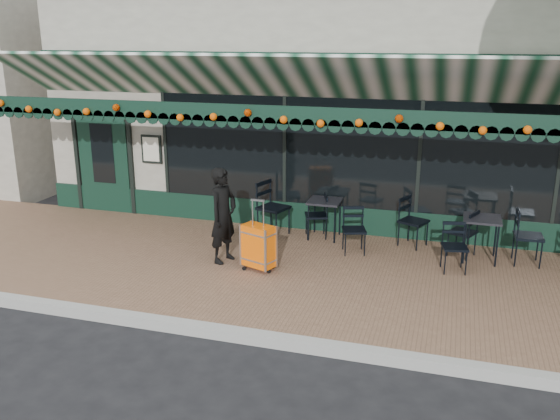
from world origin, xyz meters
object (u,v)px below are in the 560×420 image
(woman, at_px, (223,215))
(cafe_table_a, at_px, (482,222))
(chair_a_left, at_px, (462,233))
(chair_solo, at_px, (273,208))
(chair_a_right, at_px, (528,237))
(chair_b_front, at_px, (354,231))
(suitcase, at_px, (258,247))
(chair_b_right, at_px, (414,222))
(cafe_table_b, at_px, (325,204))
(chair_b_left, at_px, (316,216))
(chair_a_front, at_px, (455,248))

(woman, distance_m, cafe_table_a, 4.11)
(chair_a_left, xyz_separation_m, chair_solo, (-3.27, 0.13, 0.10))
(chair_a_right, bearing_deg, chair_solo, 85.12)
(chair_a_left, relative_size, chair_b_front, 1.02)
(suitcase, distance_m, chair_b_right, 2.82)
(cafe_table_a, bearing_deg, chair_b_right, 161.37)
(cafe_table_b, distance_m, chair_b_left, 0.27)
(cafe_table_a, distance_m, chair_solo, 3.56)
(chair_b_front, xyz_separation_m, chair_solo, (-1.55, 0.50, 0.11))
(cafe_table_a, distance_m, chair_a_front, 0.77)
(suitcase, bearing_deg, chair_a_front, 35.87)
(chair_a_left, distance_m, chair_b_right, 0.84)
(cafe_table_a, height_order, chair_a_front, chair_a_front)
(suitcase, bearing_deg, chair_a_left, 47.35)
(suitcase, bearing_deg, chair_a_right, 40.47)
(chair_a_left, distance_m, chair_b_left, 2.51)
(chair_a_front, bearing_deg, cafe_table_a, 45.72)
(suitcase, distance_m, cafe_table_a, 3.58)
(chair_b_left, relative_size, chair_solo, 0.79)
(chair_b_left, bearing_deg, chair_b_front, 33.59)
(chair_a_right, relative_size, chair_a_front, 1.17)
(chair_a_front, xyz_separation_m, chair_solo, (-3.16, 0.85, 0.11))
(chair_b_left, relative_size, chair_b_front, 1.02)
(cafe_table_b, xyz_separation_m, chair_b_front, (0.64, -0.61, -0.23))
(cafe_table_b, distance_m, chair_solo, 0.93)
(suitcase, relative_size, chair_a_left, 1.40)
(cafe_table_b, relative_size, chair_solo, 0.70)
(cafe_table_b, xyz_separation_m, chair_a_right, (3.34, -0.31, -0.18))
(chair_solo, bearing_deg, chair_a_left, -74.19)
(suitcase, distance_m, chair_solo, 1.68)
(chair_a_right, xyz_separation_m, chair_b_front, (-2.70, -0.30, -0.06))
(chair_b_right, height_order, chair_b_front, chair_b_right)
(suitcase, distance_m, chair_a_right, 4.24)
(chair_a_right, distance_m, chair_b_front, 2.72)
(woman, relative_size, suitcase, 1.37)
(cafe_table_b, relative_size, chair_a_front, 0.91)
(woman, bearing_deg, chair_b_right, -44.80)
(woman, relative_size, cafe_table_a, 2.14)
(chair_a_left, bearing_deg, woman, -45.93)
(cafe_table_a, bearing_deg, chair_a_left, 158.79)
(chair_solo, bearing_deg, chair_b_right, -68.98)
(chair_a_left, height_order, chair_a_right, chair_a_right)
(suitcase, distance_m, chair_a_left, 3.36)
(cafe_table_b, bearing_deg, chair_b_left, -174.17)
(chair_b_front, bearing_deg, chair_a_front, -29.89)
(chair_a_right, height_order, chair_a_front, chair_a_right)
(suitcase, relative_size, chair_b_right, 1.29)
(chair_a_front, distance_m, chair_b_front, 1.64)
(woman, bearing_deg, chair_solo, 1.69)
(cafe_table_b, relative_size, chair_b_left, 0.88)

